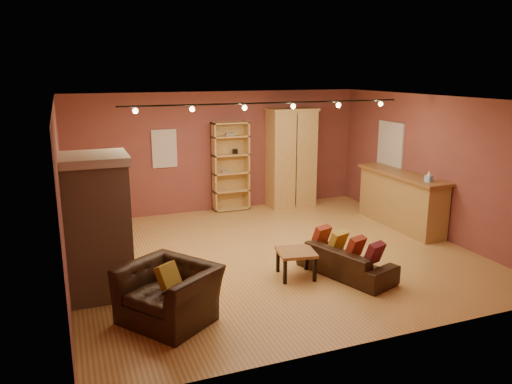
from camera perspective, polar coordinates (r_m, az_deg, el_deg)
name	(u,v)px	position (r m, az deg, el deg)	size (l,w,h in m)	color
floor	(273,254)	(9.22, 1.91, -7.06)	(7.00, 7.00, 0.00)	#AB7B3C
ceiling	(274,99)	(8.63, 2.06, 10.59)	(7.00, 7.00, 0.00)	brown
back_wall	(219,152)	(11.83, -4.21, 4.61)	(7.00, 0.02, 2.80)	brown
left_wall	(62,197)	(8.14, -21.31, -0.52)	(0.02, 6.50, 2.80)	brown
right_wall	(433,166)	(10.67, 19.58, 2.84)	(0.02, 6.50, 2.80)	brown
fireplace	(98,226)	(7.66, -17.63, -3.73)	(1.01, 0.98, 2.12)	tan
back_window	(164,149)	(11.48, -10.43, 4.90)	(0.56, 0.04, 0.86)	silver
bookcase	(230,166)	(11.84, -3.00, 3.03)	(0.86, 0.34, 2.11)	tan
armoire	(291,158)	(12.19, 4.03, 3.94)	(1.18, 0.67, 2.39)	tan
bar_counter	(401,200)	(11.06, 16.24, -0.83)	(0.65, 2.44, 1.17)	tan
tissue_box	(429,177)	(10.23, 19.16, 1.63)	(0.16, 0.16, 0.23)	#95C9EE
right_window	(391,144)	(11.69, 15.13, 5.30)	(0.05, 0.90, 1.00)	silver
loveseat	(346,255)	(8.33, 10.25, -7.10)	(1.00, 1.73, 0.72)	black
armchair	(169,284)	(6.82, -9.96, -10.37)	(1.30, 1.39, 1.02)	black
coffee_table	(296,255)	(8.14, 4.61, -7.14)	(0.68, 0.68, 0.44)	olive
track_rail	(269,105)	(8.82, 1.54, 9.93)	(5.20, 0.09, 0.13)	black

